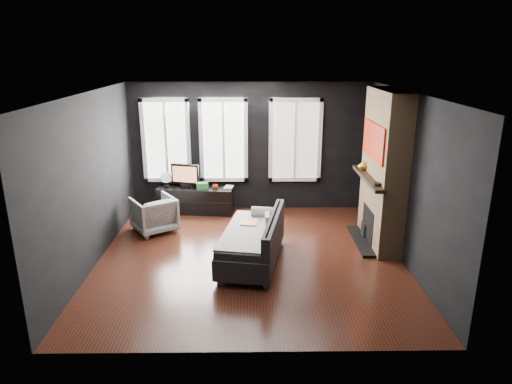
{
  "coord_description": "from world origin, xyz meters",
  "views": [
    {
      "loc": [
        0.01,
        -6.95,
        3.33
      ],
      "look_at": [
        0.1,
        0.3,
        1.05
      ],
      "focal_mm": 32.0,
      "sensor_mm": 36.0,
      "label": 1
    }
  ],
  "objects_px": {
    "armchair": "(154,212)",
    "media_console": "(196,200)",
    "book": "(224,182)",
    "mantel_vase": "(363,165)",
    "monitor": "(185,174)",
    "mug": "(215,186)",
    "sofa": "(252,239)"
  },
  "relations": [
    {
      "from": "armchair",
      "to": "monitor",
      "type": "xyz_separation_m",
      "value": [
        0.47,
        1.11,
        0.45
      ]
    },
    {
      "from": "monitor",
      "to": "mantel_vase",
      "type": "bearing_deg",
      "value": -5.38
    },
    {
      "from": "mantel_vase",
      "to": "monitor",
      "type": "bearing_deg",
      "value": 159.89
    },
    {
      "from": "monitor",
      "to": "media_console",
      "type": "bearing_deg",
      "value": -1.27
    },
    {
      "from": "sofa",
      "to": "mantel_vase",
      "type": "distance_m",
      "value": 2.53
    },
    {
      "from": "monitor",
      "to": "mantel_vase",
      "type": "relative_size",
      "value": 3.47
    },
    {
      "from": "book",
      "to": "armchair",
      "type": "bearing_deg",
      "value": -140.69
    },
    {
      "from": "monitor",
      "to": "book",
      "type": "xyz_separation_m",
      "value": [
        0.82,
        -0.05,
        -0.15
      ]
    },
    {
      "from": "media_console",
      "to": "armchair",
      "type": "bearing_deg",
      "value": -116.73
    },
    {
      "from": "armchair",
      "to": "book",
      "type": "bearing_deg",
      "value": -174.25
    },
    {
      "from": "armchair",
      "to": "media_console",
      "type": "xyz_separation_m",
      "value": [
        0.67,
        1.05,
        -0.1
      ]
    },
    {
      "from": "mug",
      "to": "mantel_vase",
      "type": "xyz_separation_m",
      "value": [
        2.78,
        -1.1,
        0.71
      ]
    },
    {
      "from": "monitor",
      "to": "book",
      "type": "relative_size",
      "value": 2.53
    },
    {
      "from": "mug",
      "to": "book",
      "type": "height_order",
      "value": "book"
    },
    {
      "from": "mantel_vase",
      "to": "media_console",
      "type": "bearing_deg",
      "value": 159.63
    },
    {
      "from": "monitor",
      "to": "book",
      "type": "bearing_deg",
      "value": 10.99
    },
    {
      "from": "armchair",
      "to": "monitor",
      "type": "height_order",
      "value": "monitor"
    },
    {
      "from": "book",
      "to": "mantel_vase",
      "type": "relative_size",
      "value": 1.37
    },
    {
      "from": "sofa",
      "to": "book",
      "type": "xyz_separation_m",
      "value": [
        -0.56,
        2.4,
        0.27
      ]
    },
    {
      "from": "monitor",
      "to": "book",
      "type": "height_order",
      "value": "monitor"
    },
    {
      "from": "armchair",
      "to": "mantel_vase",
      "type": "xyz_separation_m",
      "value": [
        3.88,
        -0.14,
        0.94
      ]
    },
    {
      "from": "book",
      "to": "mantel_vase",
      "type": "distance_m",
      "value": 2.92
    },
    {
      "from": "media_console",
      "to": "book",
      "type": "relative_size",
      "value": 6.47
    },
    {
      "from": "sofa",
      "to": "mug",
      "type": "height_order",
      "value": "sofa"
    },
    {
      "from": "mug",
      "to": "media_console",
      "type": "bearing_deg",
      "value": 168.23
    },
    {
      "from": "media_console",
      "to": "book",
      "type": "xyz_separation_m",
      "value": [
        0.62,
        0.01,
        0.4
      ]
    },
    {
      "from": "armchair",
      "to": "monitor",
      "type": "relative_size",
      "value": 1.2
    },
    {
      "from": "monitor",
      "to": "armchair",
      "type": "bearing_deg",
      "value": -98.07
    },
    {
      "from": "media_console",
      "to": "monitor",
      "type": "bearing_deg",
      "value": 169.88
    },
    {
      "from": "armchair",
      "to": "media_console",
      "type": "relative_size",
      "value": 0.47
    },
    {
      "from": "sofa",
      "to": "monitor",
      "type": "height_order",
      "value": "monitor"
    },
    {
      "from": "sofa",
      "to": "armchair",
      "type": "xyz_separation_m",
      "value": [
        -1.85,
        1.35,
        -0.03
      ]
    }
  ]
}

